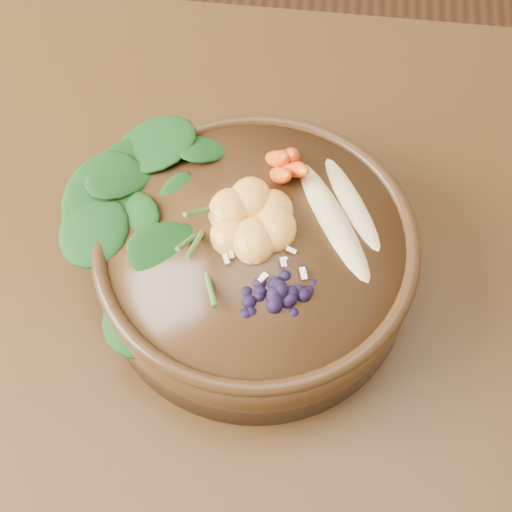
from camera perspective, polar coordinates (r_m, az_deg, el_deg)
ground at (r=1.47m, az=2.07°, el=-16.88°), size 4.00×4.00×0.00m
dining_table at (r=0.85m, az=3.44°, el=-6.06°), size 1.60×0.90×0.75m
stoneware_bowl at (r=0.74m, az=0.00°, el=-0.40°), size 0.43×0.43×0.09m
kale_heap at (r=0.71m, az=-5.50°, el=5.75°), size 0.27×0.26×0.05m
carrot_cluster at (r=0.73m, az=2.32°, el=10.00°), size 0.09×0.09×0.09m
banana_halves at (r=0.71m, az=7.06°, el=4.26°), size 0.12×0.18×0.03m
mandarin_cluster at (r=0.70m, az=-0.32°, el=3.56°), size 0.13×0.13×0.04m
blueberry_pile at (r=0.65m, az=2.06°, el=-2.21°), size 0.18×0.16×0.04m
coconut_flakes at (r=0.69m, az=0.74°, el=0.15°), size 0.13×0.11×0.01m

